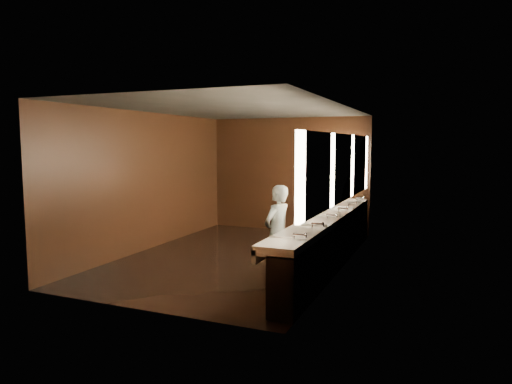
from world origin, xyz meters
TOP-DOWN VIEW (x-y plane):
  - floor at (0.00, 0.00)m, footprint 6.00×6.00m
  - ceiling at (0.00, 0.00)m, footprint 4.00×6.00m
  - wall_back at (0.00, 3.00)m, footprint 4.00×0.02m
  - wall_front at (0.00, -3.00)m, footprint 4.00×0.02m
  - wall_left at (-2.00, 0.00)m, footprint 0.02×6.00m
  - wall_right at (2.00, 0.00)m, footprint 0.02×6.00m
  - sink_counter at (1.79, 0.00)m, footprint 0.55×5.40m
  - mirror_band at (1.98, -0.00)m, footprint 0.06×5.03m
  - person at (1.18, -1.04)m, footprint 0.51×0.63m
  - trash_bin at (1.58, -1.35)m, footprint 0.41×0.41m

SIDE VIEW (x-z plane):
  - floor at x=0.00m, z-range 0.00..0.00m
  - trash_bin at x=1.58m, z-range 0.00..0.54m
  - sink_counter at x=1.79m, z-range -0.01..1.00m
  - person at x=1.18m, z-range 0.00..1.51m
  - wall_back at x=0.00m, z-range 0.00..2.80m
  - wall_front at x=0.00m, z-range 0.00..2.80m
  - wall_left at x=-2.00m, z-range 0.00..2.80m
  - wall_right at x=2.00m, z-range 0.00..2.80m
  - mirror_band at x=1.98m, z-range 1.17..2.32m
  - ceiling at x=0.00m, z-range 2.79..2.81m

